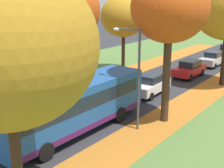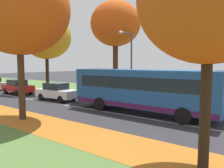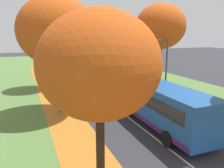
{
  "view_description": "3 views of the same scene",
  "coord_description": "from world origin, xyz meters",
  "views": [
    {
      "loc": [
        13.23,
        -4.17,
        7.84
      ],
      "look_at": [
        -0.06,
        13.29,
        1.46
      ],
      "focal_mm": 50.0,
      "sensor_mm": 36.0,
      "label": 1
    },
    {
      "loc": [
        -11.9,
        0.72,
        3.37
      ],
      "look_at": [
        -0.33,
        9.33,
        2.05
      ],
      "focal_mm": 35.0,
      "sensor_mm": 36.0,
      "label": 2
    },
    {
      "loc": [
        -7.28,
        -4.8,
        6.36
      ],
      "look_at": [
        0.24,
        13.53,
        1.84
      ],
      "focal_mm": 35.0,
      "sensor_mm": 36.0,
      "label": 3
    }
  ],
  "objects": [
    {
      "name": "car_red_following",
      "position": [
        1.37,
        23.86,
        0.81
      ],
      "size": [
        1.88,
        4.25,
        1.62
      ],
      "color": "#B21919",
      "rests_on": "ground"
    },
    {
      "name": "tree_left_near",
      "position": [
        -4.66,
        12.91,
        6.59
      ],
      "size": [
        6.01,
        6.01,
        9.31
      ],
      "color": "#422D1E",
      "rests_on": "ground"
    },
    {
      "name": "grass_verge_left",
      "position": [
        -9.2,
        20.0,
        0.0
      ],
      "size": [
        12.0,
        90.0,
        0.01
      ],
      "primitive_type": "cube",
      "color": "#517538",
      "rests_on": "ground"
    },
    {
      "name": "car_white_lead",
      "position": [
        1.14,
        16.79,
        0.81
      ],
      "size": [
        1.91,
        4.27,
        1.62
      ],
      "color": "silver",
      "rests_on": "ground"
    },
    {
      "name": "tree_left_mid",
      "position": [
        -5.13,
        21.87,
        5.65
      ],
      "size": [
        4.66,
        4.66,
        7.77
      ],
      "color": "#382619",
      "rests_on": "ground"
    },
    {
      "name": "tree_right_nearest",
      "position": [
        4.97,
        1.34,
        6.3
      ],
      "size": [
        5.74,
        5.74,
        8.9
      ],
      "color": "#382619",
      "rests_on": "ground"
    },
    {
      "name": "car_silver_third_in_line",
      "position": [
        1.46,
        30.01,
        0.81
      ],
      "size": [
        1.87,
        4.24,
        1.62
      ],
      "color": "#B7BABF",
      "rests_on": "ground"
    },
    {
      "name": "streetlamp_right",
      "position": [
        3.67,
        10.5,
        3.74
      ],
      "size": [
        1.89,
        0.28,
        6.0
      ],
      "color": "#47474C",
      "rests_on": "ground"
    },
    {
      "name": "leaf_litter_right",
      "position": [
        4.6,
        14.0,
        0.01
      ],
      "size": [
        2.8,
        60.0,
        0.0
      ],
      "primitive_type": "cube",
      "color": "#B26B23",
      "rests_on": "grass_verge_right"
    },
    {
      "name": "tree_right_near",
      "position": [
        4.65,
        12.64,
        7.0
      ],
      "size": [
        4.59,
        4.59,
        9.12
      ],
      "color": "#422D1E",
      "rests_on": "ground"
    },
    {
      "name": "bus",
      "position": [
        1.29,
        7.87,
        1.7
      ],
      "size": [
        2.73,
        10.42,
        2.98
      ],
      "color": "#1E5199",
      "rests_on": "ground"
    },
    {
      "name": "leaf_litter_left",
      "position": [
        -4.6,
        14.0,
        0.01
      ],
      "size": [
        2.8,
        60.0,
        0.0
      ],
      "primitive_type": "cube",
      "color": "#B26B23",
      "rests_on": "grass_verge_left"
    },
    {
      "name": "road_centre_line",
      "position": [
        0.0,
        20.0,
        0.0
      ],
      "size": [
        0.12,
        80.0,
        0.01
      ],
      "primitive_type": "cube",
      "color": "silver",
      "rests_on": "ground"
    }
  ]
}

